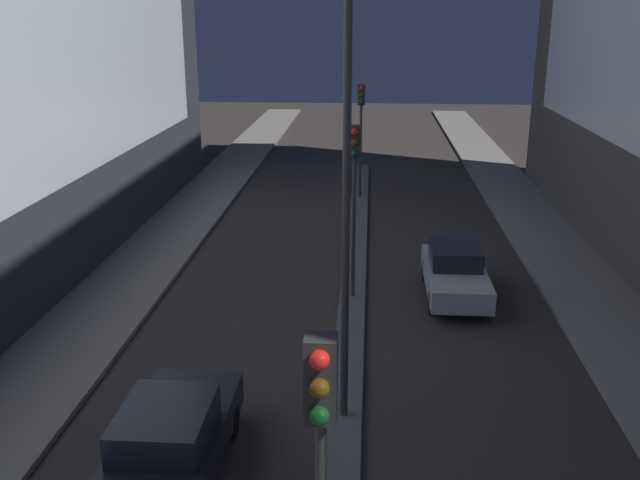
% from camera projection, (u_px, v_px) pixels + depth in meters
% --- Properties ---
extents(median_strip, '(0.76, 35.65, 0.13)m').
position_uv_depth(median_strip, '(354.00, 280.00, 22.61)').
color(median_strip, '#56544F').
rests_on(median_strip, ground).
extents(traffic_light_near, '(0.32, 0.42, 5.06)m').
position_uv_depth(traffic_light_near, '(321.00, 462.00, 7.18)').
color(traffic_light_near, '#383838').
rests_on(traffic_light_near, median_strip).
extents(traffic_light_mid, '(0.32, 0.42, 5.06)m').
position_uv_depth(traffic_light_mid, '(354.00, 174.00, 20.04)').
color(traffic_light_mid, '#383838').
rests_on(traffic_light_mid, median_strip).
extents(traffic_light_far, '(0.32, 0.42, 5.06)m').
position_uv_depth(traffic_light_far, '(361.00, 116.00, 31.46)').
color(traffic_light_far, '#383838').
rests_on(traffic_light_far, median_strip).
extents(street_lamp, '(0.49, 0.49, 8.92)m').
position_uv_depth(street_lamp, '(347.00, 136.00, 13.15)').
color(street_lamp, '#383838').
rests_on(street_lamp, median_strip).
extents(car_left_lane, '(1.83, 4.46, 1.59)m').
position_uv_depth(car_left_lane, '(171.00, 440.00, 12.82)').
color(car_left_lane, black).
rests_on(car_left_lane, ground).
extents(car_right_lane, '(1.72, 4.29, 1.51)m').
position_uv_depth(car_right_lane, '(455.00, 272.00, 21.26)').
color(car_right_lane, '#B2B2B7').
rests_on(car_right_lane, ground).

